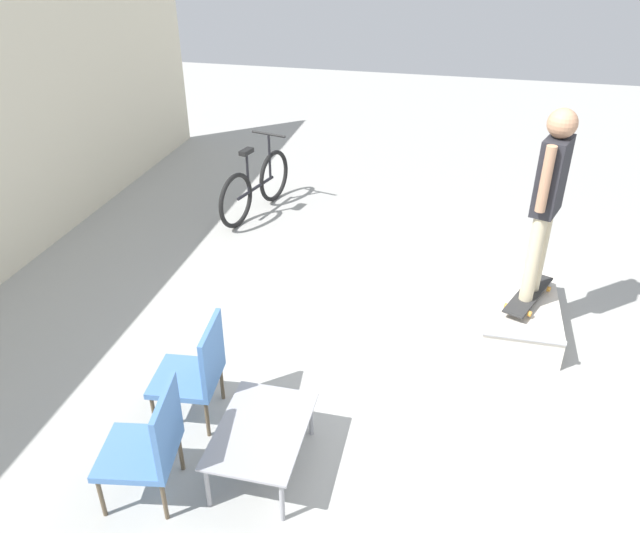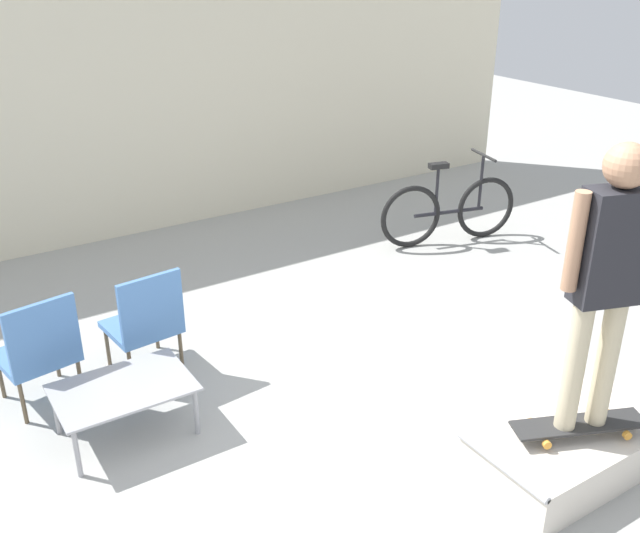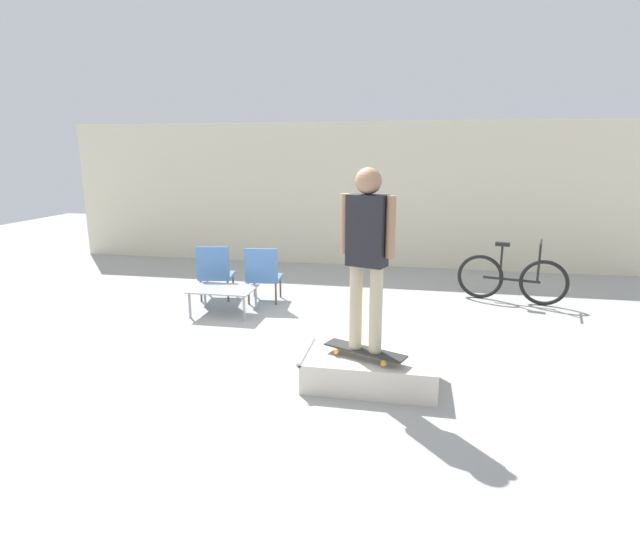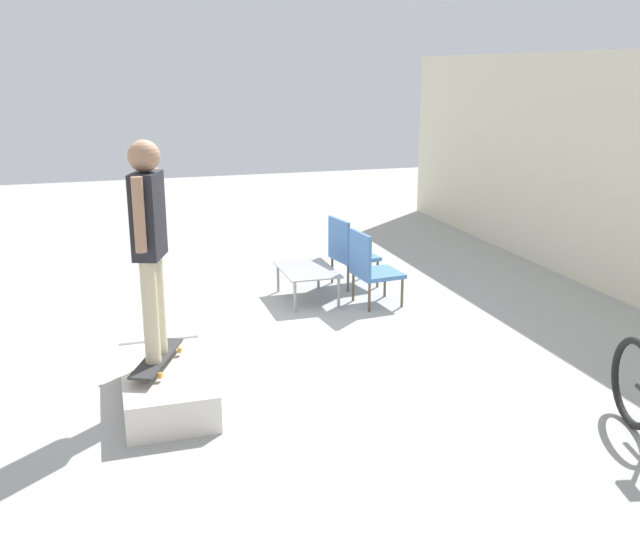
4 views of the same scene
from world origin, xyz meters
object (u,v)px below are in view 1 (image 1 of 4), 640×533
at_px(coffee_table, 262,432).
at_px(patio_chair_left, 150,443).
at_px(skate_ramp_box, 518,311).
at_px(skateboard_on_ramp, 528,295).
at_px(person_skater, 549,191).
at_px(bicycle, 256,186).
at_px(patio_chair_right, 197,369).

distance_m(coffee_table, patio_chair_left, 0.79).
bearing_deg(skate_ramp_box, skateboard_on_ramp, -131.18).
height_order(person_skater, bicycle, person_skater).
bearing_deg(patio_chair_right, skateboard_on_ramp, 119.60).
height_order(skateboard_on_ramp, patio_chair_left, patio_chair_left).
distance_m(skateboard_on_ramp, bicycle, 4.02).
bearing_deg(bicycle, skate_ramp_box, -105.96).
bearing_deg(skate_ramp_box, coffee_table, 140.76).
bearing_deg(bicycle, skateboard_on_ramp, -106.18).
bearing_deg(skate_ramp_box, person_skater, -131.18).
xyz_separation_m(coffee_table, patio_chair_right, (0.42, 0.67, 0.13)).
bearing_deg(skate_ramp_box, bicycle, 60.01).
bearing_deg(person_skater, bicycle, 78.88).
xyz_separation_m(skateboard_on_ramp, person_skater, (0.00, -0.00, 1.10)).
distance_m(skate_ramp_box, person_skater, 1.34).
bearing_deg(patio_chair_left, person_skater, 125.85).
bearing_deg(skate_ramp_box, patio_chair_left, 136.67).
height_order(skateboard_on_ramp, patio_chair_right, patio_chair_right).
relative_size(patio_chair_right, bicycle, 0.55).
height_order(skateboard_on_ramp, bicycle, bicycle).
xyz_separation_m(skate_ramp_box, bicycle, (1.97, 3.42, 0.23)).
bearing_deg(patio_chair_right, skate_ramp_box, 120.92).
bearing_deg(person_skater, skate_ramp_box, 67.90).
relative_size(coffee_table, patio_chair_left, 1.02).
height_order(skate_ramp_box, coffee_table, coffee_table).
bearing_deg(skateboard_on_ramp, patio_chair_left, 158.43).
height_order(coffee_table, patio_chair_left, patio_chair_left).
relative_size(skate_ramp_box, skateboard_on_ramp, 1.56).
relative_size(skate_ramp_box, bicycle, 0.83).
height_order(person_skater, patio_chair_left, person_skater).
xyz_separation_m(skateboard_on_ramp, bicycle, (2.02, 3.48, -0.01)).
relative_size(skate_ramp_box, patio_chair_right, 1.51).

